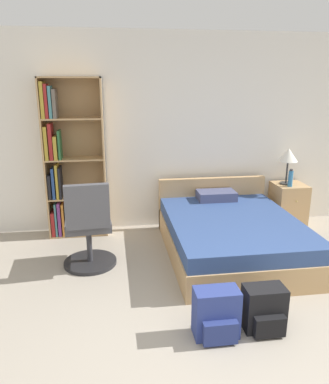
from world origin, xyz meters
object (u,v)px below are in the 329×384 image
(bookshelf, at_px, (67,164))
(water_bottle, at_px, (290,178))
(table_lamp, at_px, (288,156))
(bed, at_px, (230,233))
(nightstand, at_px, (288,205))
(office_chair, at_px, (88,229))
(backpack_blue, at_px, (216,315))
(backpack_black, at_px, (264,310))

(bookshelf, bearing_deg, water_bottle, -3.96)
(bookshelf, xyz_separation_m, table_lamp, (2.96, -0.07, 0.03))
(bookshelf, xyz_separation_m, bed, (1.93, -0.84, -0.73))
(bookshelf, bearing_deg, nightstand, -1.82)
(office_chair, relative_size, water_bottle, 4.15)
(bookshelf, bearing_deg, bed, -23.61)
(bed, distance_m, water_bottle, 1.30)
(office_chair, bearing_deg, bookshelf, 106.38)
(office_chair, height_order, backpack_blue, office_chair)
(backpack_blue, xyz_separation_m, backpack_black, (0.41, 0.03, -0.01))
(water_bottle, xyz_separation_m, backpack_blue, (-1.61, -2.13, -0.52))
(water_bottle, height_order, backpack_black, water_bottle)
(backpack_blue, bearing_deg, office_chair, 128.47)
(table_lamp, height_order, backpack_blue, table_lamp)
(table_lamp, height_order, water_bottle, table_lamp)
(bookshelf, relative_size, bed, 1.05)
(bookshelf, relative_size, backpack_blue, 5.02)
(bookshelf, height_order, water_bottle, bookshelf)
(nightstand, height_order, table_lamp, table_lamp)
(nightstand, xyz_separation_m, table_lamp, (-0.05, 0.02, 0.69))
(table_lamp, bearing_deg, backpack_black, -118.39)
(water_bottle, bearing_deg, bookshelf, 176.04)
(office_chair, xyz_separation_m, backpack_blue, (1.05, -1.32, -0.26))
(water_bottle, bearing_deg, bed, -147.94)
(office_chair, distance_m, table_lamp, 2.87)
(office_chair, xyz_separation_m, nightstand, (2.72, 0.91, -0.15))
(table_lamp, xyz_separation_m, backpack_blue, (-1.61, -2.26, -0.80))
(office_chair, bearing_deg, water_bottle, 16.80)
(bookshelf, distance_m, backpack_blue, 2.80)
(water_bottle, bearing_deg, table_lamp, 87.83)
(table_lamp, distance_m, water_bottle, 0.30)
(bed, distance_m, table_lamp, 1.49)
(bookshelf, distance_m, office_chair, 1.17)
(table_lamp, height_order, backpack_black, table_lamp)
(bookshelf, distance_m, water_bottle, 2.97)
(nightstand, xyz_separation_m, water_bottle, (-0.06, -0.11, 0.41))
(table_lamp, bearing_deg, bed, -143.11)
(water_bottle, height_order, backpack_blue, water_bottle)
(nightstand, distance_m, backpack_blue, 2.79)
(bed, bearing_deg, nightstand, 34.75)
(bookshelf, height_order, bed, bookshelf)
(bed, xyz_separation_m, backpack_black, (-0.17, -1.45, -0.06))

